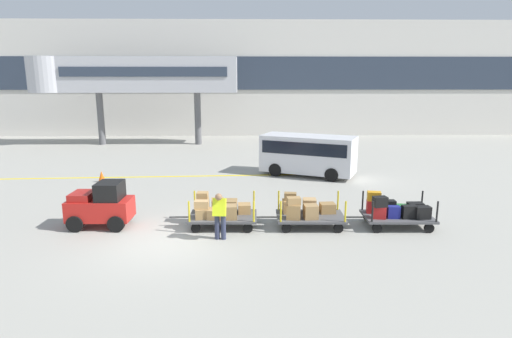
{
  "coord_description": "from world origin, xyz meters",
  "views": [
    {
      "loc": [
        2.66,
        -12.35,
        5.01
      ],
      "look_at": [
        2.99,
        3.99,
        1.47
      ],
      "focal_mm": 29.44,
      "sensor_mm": 36.0,
      "label": 1
    }
  ],
  "objects_px": {
    "baggage_tug": "(101,206)",
    "baggage_cart_tail": "(396,211)",
    "safety_cone_near": "(102,177)",
    "baggage_cart_lead": "(220,211)",
    "baggage_handler": "(220,214)",
    "shuttle_van": "(308,152)",
    "baggage_cart_middle": "(306,211)"
  },
  "relations": [
    {
      "from": "baggage_tug",
      "to": "baggage_cart_tail",
      "type": "xyz_separation_m",
      "value": [
        10.1,
        -0.2,
        -0.2
      ]
    },
    {
      "from": "baggage_tug",
      "to": "baggage_cart_lead",
      "type": "distance_m",
      "value": 4.06
    },
    {
      "from": "baggage_cart_middle",
      "to": "baggage_handler",
      "type": "distance_m",
      "value": 3.13
    },
    {
      "from": "baggage_cart_lead",
      "to": "baggage_tug",
      "type": "bearing_deg",
      "value": 179.18
    },
    {
      "from": "baggage_cart_tail",
      "to": "shuttle_van",
      "type": "distance_m",
      "value": 8.16
    },
    {
      "from": "baggage_tug",
      "to": "shuttle_van",
      "type": "height_order",
      "value": "shuttle_van"
    },
    {
      "from": "safety_cone_near",
      "to": "baggage_handler",
      "type": "bearing_deg",
      "value": -50.7
    },
    {
      "from": "baggage_handler",
      "to": "safety_cone_near",
      "type": "relative_size",
      "value": 2.84
    },
    {
      "from": "baggage_cart_middle",
      "to": "baggage_cart_tail",
      "type": "bearing_deg",
      "value": -1.5
    },
    {
      "from": "baggage_cart_lead",
      "to": "baggage_cart_tail",
      "type": "distance_m",
      "value": 6.04
    },
    {
      "from": "baggage_cart_lead",
      "to": "baggage_cart_tail",
      "type": "height_order",
      "value": "baggage_cart_tail"
    },
    {
      "from": "safety_cone_near",
      "to": "baggage_cart_lead",
      "type": "bearing_deg",
      "value": -46.0
    },
    {
      "from": "shuttle_van",
      "to": "baggage_cart_middle",
      "type": "bearing_deg",
      "value": -98.53
    },
    {
      "from": "baggage_cart_lead",
      "to": "safety_cone_near",
      "type": "distance_m",
      "value": 8.98
    },
    {
      "from": "baggage_tug",
      "to": "baggage_cart_tail",
      "type": "relative_size",
      "value": 0.7
    },
    {
      "from": "safety_cone_near",
      "to": "baggage_tug",
      "type": "bearing_deg",
      "value": -71.21
    },
    {
      "from": "baggage_cart_lead",
      "to": "safety_cone_near",
      "type": "bearing_deg",
      "value": 134.0
    },
    {
      "from": "baggage_cart_middle",
      "to": "shuttle_van",
      "type": "height_order",
      "value": "shuttle_van"
    },
    {
      "from": "baggage_tug",
      "to": "baggage_cart_middle",
      "type": "xyz_separation_m",
      "value": [
        7.01,
        -0.12,
        -0.2
      ]
    },
    {
      "from": "baggage_handler",
      "to": "baggage_cart_middle",
      "type": "bearing_deg",
      "value": 22.48
    },
    {
      "from": "baggage_cart_lead",
      "to": "shuttle_van",
      "type": "distance_m",
      "value": 8.81
    },
    {
      "from": "baggage_cart_lead",
      "to": "baggage_cart_tail",
      "type": "relative_size",
      "value": 1.0
    },
    {
      "from": "baggage_handler",
      "to": "shuttle_van",
      "type": "distance_m",
      "value": 9.88
    },
    {
      "from": "baggage_tug",
      "to": "shuttle_van",
      "type": "distance_m",
      "value": 11.25
    },
    {
      "from": "baggage_cart_tail",
      "to": "baggage_handler",
      "type": "distance_m",
      "value": 6.08
    },
    {
      "from": "baggage_cart_middle",
      "to": "baggage_handler",
      "type": "bearing_deg",
      "value": -157.52
    },
    {
      "from": "baggage_cart_middle",
      "to": "baggage_cart_tail",
      "type": "xyz_separation_m",
      "value": [
        3.09,
        -0.08,
        -0.0
      ]
    },
    {
      "from": "baggage_tug",
      "to": "baggage_cart_lead",
      "type": "xyz_separation_m",
      "value": [
        4.06,
        -0.06,
        -0.2
      ]
    },
    {
      "from": "baggage_handler",
      "to": "shuttle_van",
      "type": "height_order",
      "value": "shuttle_van"
    },
    {
      "from": "baggage_cart_tail",
      "to": "baggage_cart_lead",
      "type": "bearing_deg",
      "value": 178.63
    },
    {
      "from": "baggage_tug",
      "to": "safety_cone_near",
      "type": "distance_m",
      "value": 6.77
    },
    {
      "from": "baggage_tug",
      "to": "safety_cone_near",
      "type": "relative_size",
      "value": 3.86
    }
  ]
}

